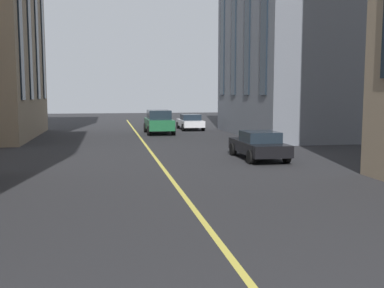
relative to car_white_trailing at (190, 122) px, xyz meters
The scene contains 4 objects.
lane_centre_line 24.47m from the car_white_trailing, 168.44° to the left, with size 80.00×0.16×0.01m.
car_white_trailing is the anchor object (origin of this frame).
car_green_parked_a 4.72m from the car_white_trailing, 137.49° to the left, with size 4.70×2.14×1.88m.
car_black_parked_b 18.39m from the car_white_trailing, behind, with size 4.40×1.95×1.37m.
Camera 1 is at (4.93, 2.29, 3.16)m, focal length 41.97 mm.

